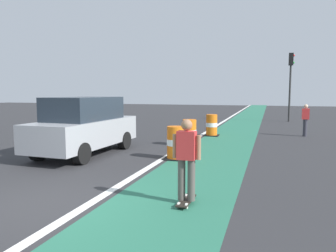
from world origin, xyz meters
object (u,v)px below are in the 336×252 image
traffic_barrel_front (175,143)px  traffic_light_corner (291,75)px  traffic_barrel_back (212,125)px  pedestrian_crossing (305,119)px  parked_suv_nearest (85,125)px  traffic_barrel_mid (189,133)px  skateboarder_on_lane (187,159)px

traffic_barrel_front → traffic_light_corner: size_ratio=0.21×
traffic_barrel_front → traffic_barrel_back: size_ratio=1.00×
traffic_barrel_front → pedestrian_crossing: size_ratio=0.68×
traffic_light_corner → pedestrian_crossing: size_ratio=3.17×
traffic_barrel_back → pedestrian_crossing: 4.68m
parked_suv_nearest → traffic_barrel_front: parked_suv_nearest is taller
pedestrian_crossing → traffic_barrel_mid: bearing=-136.8°
skateboarder_on_lane → traffic_barrel_mid: size_ratio=1.55×
traffic_light_corner → traffic_barrel_front: bearing=-105.4°
traffic_barrel_front → traffic_barrel_back: (0.13, 6.03, 0.00)m
parked_suv_nearest → traffic_barrel_mid: size_ratio=4.26×
traffic_light_corner → pedestrian_crossing: (0.34, -8.40, -2.64)m
traffic_barrel_front → pedestrian_crossing: bearing=57.4°
traffic_light_corner → skateboarder_on_lane: bearing=-98.3°
traffic_barrel_mid → pedestrian_crossing: pedestrian_crossing is taller
traffic_barrel_back → traffic_barrel_front: bearing=-91.3°
skateboarder_on_lane → traffic_barrel_mid: (-1.62, 6.75, -0.38)m
traffic_barrel_mid → traffic_barrel_back: size_ratio=1.00×
parked_suv_nearest → traffic_barrel_back: size_ratio=4.26×
skateboarder_on_lane → parked_suv_nearest: parked_suv_nearest is taller
traffic_barrel_back → traffic_light_corner: (4.17, 9.62, 2.97)m
skateboarder_on_lane → traffic_barrel_front: (-1.42, 4.04, -0.38)m
traffic_light_corner → traffic_barrel_mid: bearing=-109.2°
skateboarder_on_lane → traffic_barrel_mid: 6.95m
traffic_barrel_mid → parked_suv_nearest: bearing=-136.9°
pedestrian_crossing → traffic_barrel_front: bearing=-122.6°
traffic_barrel_front → pedestrian_crossing: (4.64, 7.25, 0.33)m
traffic_light_corner → parked_suv_nearest: bearing=-115.6°
traffic_barrel_front → traffic_light_corner: (4.30, 15.65, 2.97)m
parked_suv_nearest → traffic_barrel_front: (3.30, 0.20, -0.50)m
traffic_barrel_mid → traffic_barrel_back: 3.34m
traffic_barrel_back → traffic_barrel_mid: bearing=-95.7°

